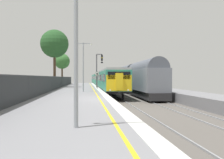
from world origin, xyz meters
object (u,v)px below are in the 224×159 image
object	(u,v)px
signal_gantry	(98,67)
background_tree_left	(62,62)
speed_limit_sign	(97,78)
freight_train_adjacent_track	(135,78)
platform_lamp_mid	(83,63)
commuter_train_at_platform	(101,79)
background_tree_centre	(54,45)
platform_lamp_near	(76,28)

from	to	relation	value
signal_gantry	background_tree_left	distance (m)	19.02
signal_gantry	speed_limit_sign	world-z (taller)	signal_gantry
freight_train_adjacent_track	signal_gantry	bearing A→B (deg)	156.97
speed_limit_sign	platform_lamp_mid	size ratio (longest dim) A/B	0.43
commuter_train_at_platform	background_tree_centre	bearing A→B (deg)	-118.80
commuter_train_at_platform	freight_train_adjacent_track	distance (m)	20.35
background_tree_centre	background_tree_left	bearing A→B (deg)	91.02
commuter_train_at_platform	background_tree_left	bearing A→B (deg)	-178.65
background_tree_left	background_tree_centre	distance (m)	15.62
commuter_train_at_platform	speed_limit_sign	distance (m)	21.98
signal_gantry	background_tree_left	bearing A→B (deg)	113.11
freight_train_adjacent_track	background_tree_centre	size ratio (longest dim) A/B	2.75
platform_lamp_mid	background_tree_centre	world-z (taller)	background_tree_centre
signal_gantry	platform_lamp_near	world-z (taller)	signal_gantry
speed_limit_sign	background_tree_centre	bearing A→B (deg)	137.68
commuter_train_at_platform	signal_gantry	distance (m)	17.80
commuter_train_at_platform	freight_train_adjacent_track	world-z (taller)	freight_train_adjacent_track
signal_gantry	background_tree_centre	bearing A→B (deg)	165.11
signal_gantry	background_tree_left	xyz separation A→B (m)	(-7.43, 17.41, 1.87)
signal_gantry	background_tree_centre	size ratio (longest dim) A/B	0.57
platform_lamp_mid	speed_limit_sign	bearing A→B (deg)	74.69
platform_lamp_mid	background_tree_left	distance (m)	29.18
speed_limit_sign	background_tree_left	distance (m)	23.11
signal_gantry	background_tree_centre	distance (m)	8.27
signal_gantry	commuter_train_at_platform	bearing A→B (deg)	85.18
freight_train_adjacent_track	commuter_train_at_platform	bearing A→B (deg)	101.35
background_tree_left	freight_train_adjacent_track	bearing A→B (deg)	-56.80
speed_limit_sign	background_tree_centre	size ratio (longest dim) A/B	0.25
signal_gantry	platform_lamp_near	size ratio (longest dim) A/B	1.01
freight_train_adjacent_track	platform_lamp_near	size ratio (longest dim) A/B	4.91
signal_gantry	platform_lamp_mid	distance (m)	11.47
signal_gantry	platform_lamp_mid	bearing A→B (deg)	-101.38
platform_lamp_near	background_tree_centre	bearing A→B (deg)	98.43
signal_gantry	platform_lamp_mid	size ratio (longest dim) A/B	0.97
freight_train_adjacent_track	background_tree_left	distance (m)	23.88
platform_lamp_mid	background_tree_centre	distance (m)	14.52
commuter_train_at_platform	speed_limit_sign	size ratio (longest dim) A/B	26.27
commuter_train_at_platform	platform_lamp_mid	xyz separation A→B (m)	(-3.75, -28.86, 2.02)
speed_limit_sign	background_tree_left	size ratio (longest dim) A/B	0.34
signal_gantry	platform_lamp_near	distance (m)	31.19
commuter_train_at_platform	platform_lamp_mid	world-z (taller)	platform_lamp_mid
commuter_train_at_platform	platform_lamp_mid	distance (m)	29.18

